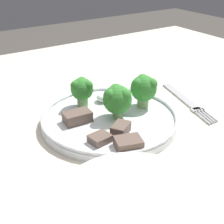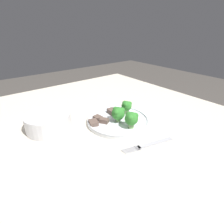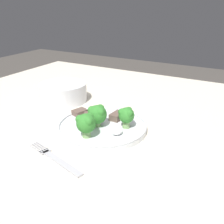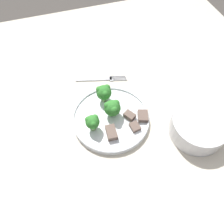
% 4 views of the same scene
% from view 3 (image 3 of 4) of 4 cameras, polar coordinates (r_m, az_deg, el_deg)
% --- Properties ---
extents(table, '(1.24, 1.16, 0.73)m').
position_cam_3_polar(table, '(0.78, -7.79, -8.38)').
color(table, beige).
rests_on(table, ground_plane).
extents(dinner_plate, '(0.24, 0.24, 0.02)m').
position_cam_3_polar(dinner_plate, '(0.71, -2.10, -3.11)').
color(dinner_plate, white).
rests_on(dinner_plate, table).
extents(fork, '(0.07, 0.18, 0.00)m').
position_cam_3_polar(fork, '(0.60, -12.28, -9.85)').
color(fork, '#B2B2B7').
rests_on(fork, table).
extents(cream_bowl, '(0.16, 0.16, 0.06)m').
position_cam_3_polar(cream_bowl, '(0.91, -10.61, 4.16)').
color(cream_bowl, silver).
rests_on(cream_bowl, table).
extents(broccoli_floret_near_rim_left, '(0.05, 0.05, 0.06)m').
position_cam_3_polar(broccoli_floret_near_rim_left, '(0.63, -5.67, -2.42)').
color(broccoli_floret_near_rim_left, '#7FA866').
rests_on(broccoli_floret_near_rim_left, dinner_plate).
extents(broccoli_floret_center_left, '(0.04, 0.04, 0.06)m').
position_cam_3_polar(broccoli_floret_center_left, '(0.68, 3.17, -0.73)').
color(broccoli_floret_center_left, '#7FA866').
rests_on(broccoli_floret_center_left, dinner_plate).
extents(broccoli_floret_back_left, '(0.05, 0.05, 0.06)m').
position_cam_3_polar(broccoli_floret_back_left, '(0.69, -3.21, -0.40)').
color(broccoli_floret_back_left, '#7FA866').
rests_on(broccoli_floret_back_left, dinner_plate).
extents(meat_slice_front_slice, '(0.05, 0.04, 0.02)m').
position_cam_3_polar(meat_slice_front_slice, '(0.77, -7.04, -0.04)').
color(meat_slice_front_slice, brown).
rests_on(meat_slice_front_slice, dinner_plate).
extents(meat_slice_middle_slice, '(0.05, 0.03, 0.02)m').
position_cam_3_polar(meat_slice_middle_slice, '(0.74, 1.15, -0.88)').
color(meat_slice_middle_slice, brown).
rests_on(meat_slice_middle_slice, dinner_plate).
extents(meat_slice_rear_slice, '(0.03, 0.03, 0.01)m').
position_cam_3_polar(meat_slice_rear_slice, '(0.77, -3.67, 0.02)').
color(meat_slice_rear_slice, brown).
rests_on(meat_slice_rear_slice, dinner_plate).
extents(meat_slice_edge_slice, '(0.04, 0.04, 0.02)m').
position_cam_3_polar(meat_slice_edge_slice, '(0.74, -5.20, -0.92)').
color(meat_slice_edge_slice, brown).
rests_on(meat_slice_edge_slice, dinner_plate).
extents(sauce_dollop, '(0.03, 0.03, 0.02)m').
position_cam_3_polar(sauce_dollop, '(0.66, 1.08, -4.19)').
color(sauce_dollop, white).
rests_on(sauce_dollop, dinner_plate).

